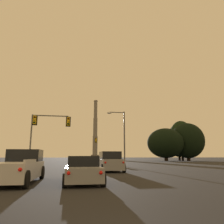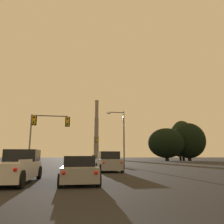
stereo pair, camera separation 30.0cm
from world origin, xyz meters
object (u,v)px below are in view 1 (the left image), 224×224
object	(u,v)px
traffic_light_far_right	(97,146)
smokestack	(95,135)
pickup_truck_left_lane_second	(19,167)
street_lamp	(122,132)
suv_right_lane_front	(110,162)
traffic_light_overhead_left	(44,127)
sedan_center_lane_second	(83,170)

from	to	relation	value
traffic_light_far_right	smokestack	xyz separation A→B (m)	(8.96, 92.80, 11.69)
pickup_truck_left_lane_second	street_lamp	distance (m)	20.33
street_lamp	suv_right_lane_front	bearing A→B (deg)	-109.32
pickup_truck_left_lane_second	traffic_light_overhead_left	distance (m)	14.58
street_lamp	traffic_light_far_right	bearing A→B (deg)	92.12
sedan_center_lane_second	traffic_light_far_right	bearing A→B (deg)	83.16
suv_right_lane_front	pickup_truck_left_lane_second	world-z (taller)	suv_right_lane_front
pickup_truck_left_lane_second	street_lamp	bearing A→B (deg)	62.21
sedan_center_lane_second	traffic_light_far_right	world-z (taller)	traffic_light_far_right
suv_right_lane_front	smokestack	size ratio (longest dim) A/B	0.12
street_lamp	smokestack	bearing A→B (deg)	86.09
traffic_light_far_right	traffic_light_overhead_left	world-z (taller)	traffic_light_overhead_left
pickup_truck_left_lane_second	traffic_light_far_right	world-z (taller)	traffic_light_far_right
pickup_truck_left_lane_second	traffic_light_far_right	distance (m)	43.25
suv_right_lane_front	traffic_light_far_right	bearing A→B (deg)	86.44
suv_right_lane_front	traffic_light_overhead_left	bearing A→B (deg)	140.02
suv_right_lane_front	traffic_light_overhead_left	size ratio (longest dim) A/B	0.77
street_lamp	smokestack	world-z (taller)	smokestack
suv_right_lane_front	traffic_light_far_right	xyz separation A→B (m)	(2.36, 34.18, 3.09)
sedan_center_lane_second	pickup_truck_left_lane_second	bearing A→B (deg)	170.04
suv_right_lane_front	traffic_light_far_right	distance (m)	34.40
traffic_light_far_right	sedan_center_lane_second	bearing A→B (deg)	-97.11
sedan_center_lane_second	smokestack	size ratio (longest dim) A/B	0.12
pickup_truck_left_lane_second	traffic_light_overhead_left	size ratio (longest dim) A/B	0.87
sedan_center_lane_second	pickup_truck_left_lane_second	xyz separation A→B (m)	(-3.50, 0.63, 0.14)
traffic_light_far_right	smokestack	bearing A→B (deg)	84.49
suv_right_lane_front	street_lamp	world-z (taller)	street_lamp
sedan_center_lane_second	street_lamp	distance (m)	19.52
traffic_light_far_right	street_lamp	size ratio (longest dim) A/B	0.78
traffic_light_far_right	smokestack	size ratio (longest dim) A/B	0.15
pickup_truck_left_lane_second	traffic_light_overhead_left	xyz separation A→B (m)	(-0.53, 14.00, 4.04)
pickup_truck_left_lane_second	traffic_light_overhead_left	bearing A→B (deg)	93.69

